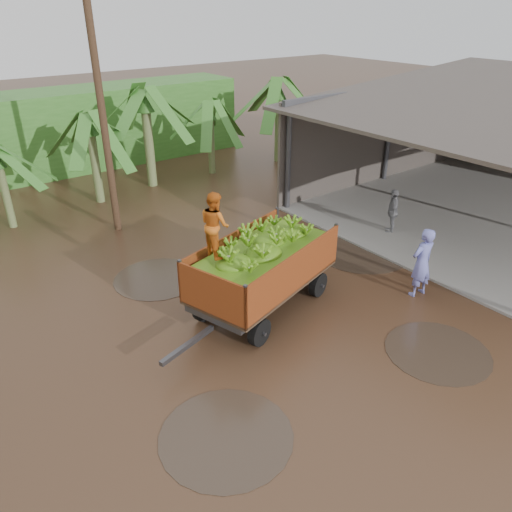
{
  "coord_description": "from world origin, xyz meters",
  "views": [
    {
      "loc": [
        -6.56,
        -8.0,
        7.23
      ],
      "look_at": [
        0.44,
        1.26,
        1.26
      ],
      "focal_mm": 35.0,
      "sensor_mm": 36.0,
      "label": 1
    }
  ],
  "objects_px": {
    "utility_pole": "(102,109)",
    "man_grey": "(393,211)",
    "banana_trailer": "(262,265)",
    "man_blue": "(422,263)"
  },
  "relations": [
    {
      "from": "man_blue",
      "to": "utility_pole",
      "type": "xyz_separation_m",
      "value": [
        -4.8,
        9.12,
        3.16
      ]
    },
    {
      "from": "banana_trailer",
      "to": "man_grey",
      "type": "xyz_separation_m",
      "value": [
        6.47,
        1.07,
        -0.46
      ]
    },
    {
      "from": "banana_trailer",
      "to": "man_blue",
      "type": "distance_m",
      "value": 4.34
    },
    {
      "from": "man_grey",
      "to": "banana_trailer",
      "type": "bearing_deg",
      "value": -31.59
    },
    {
      "from": "utility_pole",
      "to": "man_grey",
      "type": "bearing_deg",
      "value": -38.86
    },
    {
      "from": "banana_trailer",
      "to": "man_grey",
      "type": "height_order",
      "value": "banana_trailer"
    },
    {
      "from": "banana_trailer",
      "to": "utility_pole",
      "type": "height_order",
      "value": "utility_pole"
    },
    {
      "from": "banana_trailer",
      "to": "utility_pole",
      "type": "distance_m",
      "value": 7.7
    },
    {
      "from": "man_blue",
      "to": "man_grey",
      "type": "xyz_separation_m",
      "value": [
        2.65,
        3.12,
        -0.19
      ]
    },
    {
      "from": "banana_trailer",
      "to": "man_blue",
      "type": "height_order",
      "value": "banana_trailer"
    }
  ]
}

